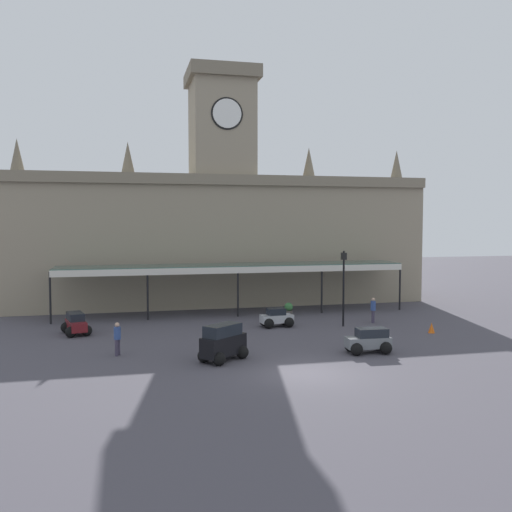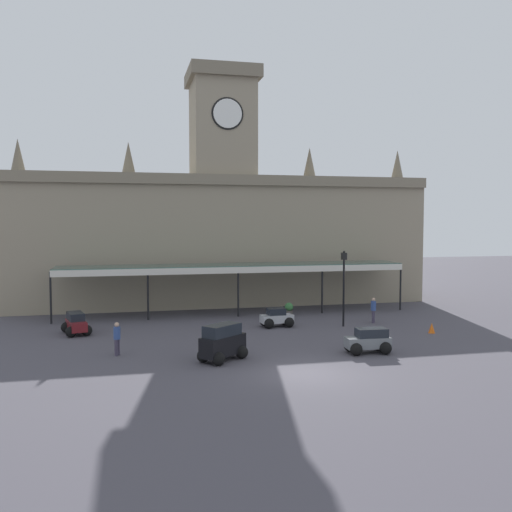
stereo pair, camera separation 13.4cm
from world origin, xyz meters
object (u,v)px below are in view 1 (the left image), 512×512
(traffic_cone, at_px, (432,328))
(car_maroon_estate, at_px, (76,325))
(car_silver_sedan, at_px, (277,319))
(victorian_lamppost, at_px, (344,279))
(car_grey_estate, at_px, (369,342))
(pedestrian_crossing_forecourt, at_px, (117,338))
(planter_by_canopy, at_px, (289,309))
(pedestrian_near_entrance, at_px, (373,309))
(car_black_van, at_px, (223,344))

(traffic_cone, bearing_deg, car_maroon_estate, 167.73)
(car_silver_sedan, bearing_deg, victorian_lamppost, -11.09)
(car_grey_estate, xyz_separation_m, pedestrian_crossing_forecourt, (-12.47, 2.37, 0.34))
(car_maroon_estate, distance_m, car_grey_estate, 17.11)
(pedestrian_crossing_forecourt, distance_m, planter_by_canopy, 14.74)
(pedestrian_crossing_forecourt, bearing_deg, car_maroon_estate, 112.55)
(pedestrian_near_entrance, bearing_deg, victorian_lamppost, -163.60)
(car_maroon_estate, relative_size, traffic_cone, 3.88)
(pedestrian_near_entrance, xyz_separation_m, victorian_lamppost, (-2.39, -0.70, 2.10))
(victorian_lamppost, height_order, traffic_cone, victorian_lamppost)
(car_maroon_estate, height_order, car_silver_sedan, car_maroon_estate)
(traffic_cone, height_order, planter_by_canopy, planter_by_canopy)
(car_silver_sedan, distance_m, victorian_lamppost, 4.95)
(pedestrian_crossing_forecourt, height_order, planter_by_canopy, pedestrian_crossing_forecourt)
(car_maroon_estate, xyz_separation_m, victorian_lamppost, (16.42, -1.31, 2.45))
(car_black_van, bearing_deg, planter_by_canopy, 59.46)
(car_maroon_estate, xyz_separation_m, car_silver_sedan, (12.23, -0.49, -0.06))
(car_maroon_estate, height_order, car_grey_estate, same)
(pedestrian_crossing_forecourt, height_order, pedestrian_near_entrance, same)
(car_black_van, xyz_separation_m, pedestrian_crossing_forecourt, (-4.98, 2.22, 0.10))
(car_grey_estate, relative_size, traffic_cone, 3.70)
(car_black_van, height_order, traffic_cone, car_black_van)
(traffic_cone, relative_size, planter_by_canopy, 0.65)
(car_black_van, relative_size, pedestrian_crossing_forecourt, 1.53)
(car_maroon_estate, distance_m, planter_by_canopy, 14.44)
(car_black_van, relative_size, car_grey_estate, 1.12)
(traffic_cone, xyz_separation_m, planter_by_canopy, (-6.68, 7.62, 0.18))
(pedestrian_near_entrance, height_order, planter_by_canopy, pedestrian_near_entrance)
(pedestrian_near_entrance, xyz_separation_m, traffic_cone, (1.97, -3.91, -0.60))
(car_black_van, relative_size, car_silver_sedan, 1.21)
(car_black_van, relative_size, traffic_cone, 4.13)
(car_maroon_estate, relative_size, pedestrian_near_entrance, 1.44)
(pedestrian_crossing_forecourt, xyz_separation_m, traffic_cone, (18.31, 1.43, -0.60))
(pedestrian_crossing_forecourt, bearing_deg, planter_by_canopy, 37.91)
(traffic_cone, bearing_deg, victorian_lamppost, 143.69)
(car_grey_estate, bearing_deg, traffic_cone, 33.10)
(car_black_van, distance_m, car_grey_estate, 7.50)
(victorian_lamppost, relative_size, traffic_cone, 7.79)
(planter_by_canopy, bearing_deg, traffic_cone, -48.75)
(victorian_lamppost, distance_m, traffic_cone, 6.05)
(car_black_van, distance_m, car_maroon_estate, 11.06)
(planter_by_canopy, bearing_deg, car_grey_estate, -85.78)
(car_black_van, xyz_separation_m, victorian_lamppost, (8.97, 6.86, 2.20))
(pedestrian_crossing_forecourt, xyz_separation_m, pedestrian_near_entrance, (16.34, 5.34, 0.00))
(car_silver_sedan, xyz_separation_m, car_grey_estate, (2.71, -7.83, 0.06))
(car_black_van, xyz_separation_m, planter_by_canopy, (6.65, 11.27, -0.32))
(pedestrian_crossing_forecourt, distance_m, pedestrian_near_entrance, 17.19)
(traffic_cone, distance_m, planter_by_canopy, 10.14)
(car_maroon_estate, relative_size, victorian_lamppost, 0.50)
(pedestrian_near_entrance, bearing_deg, car_maroon_estate, 178.14)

